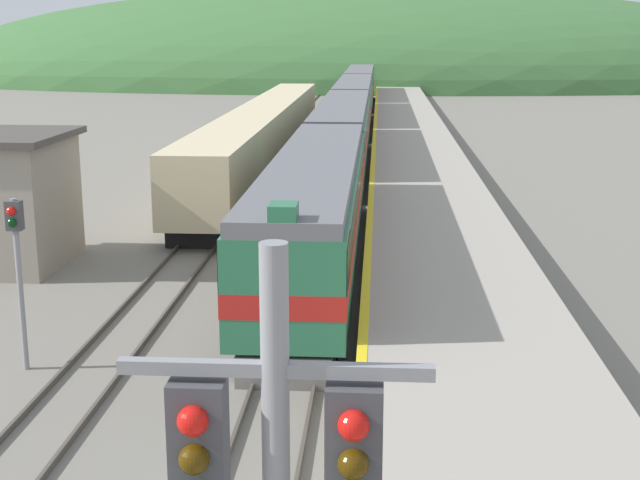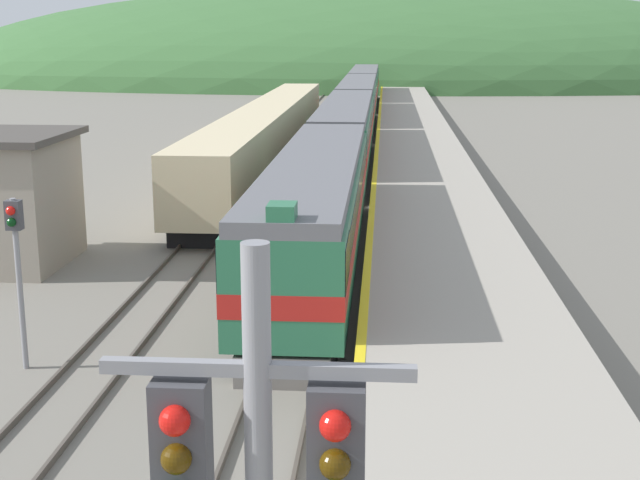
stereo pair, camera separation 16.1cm
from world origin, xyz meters
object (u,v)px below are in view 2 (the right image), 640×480
object	(u,v)px
express_train_lead_car	(316,210)
siding_train	(269,135)
carriage_fourth	(365,85)
carriage_third	(358,102)
signal_post_siding	(16,249)
carriage_second	(346,134)

from	to	relation	value
express_train_lead_car	siding_train	world-z (taller)	express_train_lead_car
express_train_lead_car	siding_train	distance (m)	24.40
carriage_fourth	siding_train	size ratio (longest dim) A/B	0.51
carriage_third	signal_post_siding	bearing A→B (deg)	-96.67
carriage_third	carriage_second	bearing A→B (deg)	-90.00
express_train_lead_car	carriage_third	bearing A→B (deg)	90.00
signal_post_siding	carriage_fourth	bearing A→B (deg)	85.28
carriage_second	carriage_fourth	bearing A→B (deg)	90.00
express_train_lead_car	carriage_fourth	bearing A→B (deg)	90.00
carriage_third	siding_train	distance (m)	22.32
signal_post_siding	carriage_second	bearing A→B (deg)	78.65
express_train_lead_car	siding_train	size ratio (longest dim) A/B	0.48
carriage_fourth	siding_train	distance (m)	45.07
express_train_lead_car	siding_train	xyz separation A→B (m)	(-4.72, 23.94, -0.27)
carriage_second	siding_train	distance (m)	4.87
carriage_second	siding_train	xyz separation A→B (m)	(-4.72, 1.19, -0.26)
carriage_fourth	signal_post_siding	world-z (taller)	signal_post_siding
carriage_second	carriage_third	size ratio (longest dim) A/B	1.00
siding_train	carriage_second	bearing A→B (deg)	-14.11
carriage_third	signal_post_siding	world-z (taller)	signal_post_siding
carriage_fourth	siding_train	world-z (taller)	carriage_fourth
siding_train	carriage_third	bearing A→B (deg)	77.80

